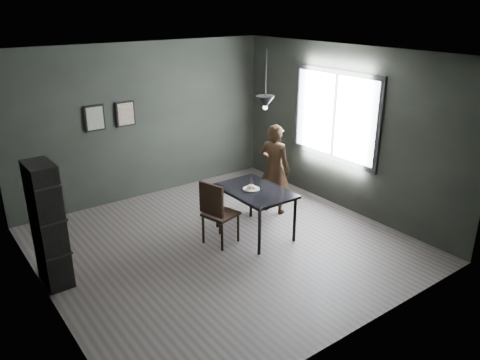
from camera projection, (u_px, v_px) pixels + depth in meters
ground at (223, 244)px, 7.06m from camera, size 5.00×5.00×0.00m
back_wall at (144, 122)px, 8.44m from camera, size 5.00×0.10×2.80m
ceiling at (221, 54)px, 6.06m from camera, size 5.00×5.00×0.02m
window_assembly at (334, 116)px, 8.01m from camera, size 0.04×1.96×1.56m
cafe_table at (255, 194)px, 7.15m from camera, size 0.80×1.20×0.75m
white_plate at (251, 189)px, 7.12m from camera, size 0.23×0.23×0.01m
donut_pile at (251, 187)px, 7.11m from camera, size 0.18×0.13×0.07m
woman at (275, 169)px, 7.91m from camera, size 0.56×0.67×1.56m
wood_chair at (216, 210)px, 6.87m from camera, size 0.53×0.53×1.01m
shelf_unit at (48, 225)px, 5.84m from camera, size 0.32×0.55×1.64m
pendant_lamp at (265, 102)px, 6.87m from camera, size 0.28×0.28×0.86m
framed_print_left at (95, 118)px, 7.84m from camera, size 0.34×0.04×0.44m
framed_print_right at (126, 114)px, 8.15m from camera, size 0.34×0.04×0.44m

